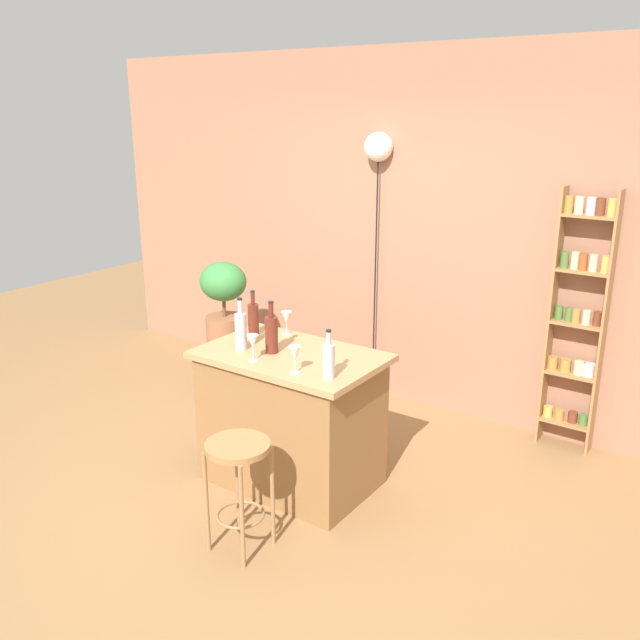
% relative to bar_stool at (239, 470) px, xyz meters
% --- Properties ---
extents(ground, '(12.00, 12.00, 0.00)m').
position_rel_bar_stool_xyz_m(ground, '(-0.19, 0.43, -0.48)').
color(ground, olive).
extents(back_wall, '(6.40, 0.10, 2.80)m').
position_rel_bar_stool_xyz_m(back_wall, '(-0.19, 2.38, 0.92)').
color(back_wall, '#9E6B51').
rests_on(back_wall, ground).
extents(kitchen_counter, '(1.13, 0.73, 0.89)m').
position_rel_bar_stool_xyz_m(kitchen_counter, '(-0.19, 0.73, -0.03)').
color(kitchen_counter, olive).
rests_on(kitchen_counter, ground).
extents(bar_stool, '(0.35, 0.35, 0.64)m').
position_rel_bar_stool_xyz_m(bar_stool, '(0.00, 0.00, 0.00)').
color(bar_stool, '#997047').
rests_on(bar_stool, ground).
extents(spice_shelf, '(0.37, 0.14, 1.85)m').
position_rel_bar_stool_xyz_m(spice_shelf, '(1.13, 2.24, 0.48)').
color(spice_shelf, '#9E7042').
rests_on(spice_shelf, ground).
extents(plant_stool, '(0.32, 0.32, 0.44)m').
position_rel_bar_stool_xyz_m(plant_stool, '(-1.58, 1.63, -0.26)').
color(plant_stool, '#2D2823').
rests_on(plant_stool, ground).
extents(potted_plant, '(0.41, 0.37, 0.68)m').
position_rel_bar_stool_xyz_m(potted_plant, '(-1.58, 1.63, 0.35)').
color(potted_plant, '#935B3D').
rests_on(potted_plant, plant_stool).
extents(bottle_olive_oil, '(0.07, 0.07, 0.31)m').
position_rel_bar_stool_xyz_m(bottle_olive_oil, '(-0.61, 0.87, 0.52)').
color(bottle_olive_oil, '#5B2319').
rests_on(bottle_olive_oil, kitchen_counter).
extents(bottle_sauce_amber, '(0.08, 0.08, 0.33)m').
position_rel_bar_stool_xyz_m(bottle_sauce_amber, '(-0.30, 0.67, 0.53)').
color(bottle_sauce_amber, '#5B2319').
rests_on(bottle_sauce_amber, kitchen_counter).
extents(bottle_vinegar, '(0.07, 0.07, 0.34)m').
position_rel_bar_stool_xyz_m(bottle_vinegar, '(-0.49, 0.61, 0.54)').
color(bottle_vinegar, '#B2B2B7').
rests_on(bottle_vinegar, kitchen_counter).
extents(bottle_spirits_clear, '(0.07, 0.07, 0.29)m').
position_rel_bar_stool_xyz_m(bottle_spirits_clear, '(0.22, 0.53, 0.52)').
color(bottle_spirits_clear, '#B2B2B7').
rests_on(bottle_spirits_clear, kitchen_counter).
extents(wine_glass_left, '(0.07, 0.07, 0.16)m').
position_rel_bar_stool_xyz_m(wine_glass_left, '(-0.30, 0.50, 0.53)').
color(wine_glass_left, silver).
rests_on(wine_glass_left, kitchen_counter).
extents(wine_glass_center, '(0.07, 0.07, 0.16)m').
position_rel_bar_stool_xyz_m(wine_glass_center, '(-0.43, 0.99, 0.53)').
color(wine_glass_center, silver).
rests_on(wine_glass_center, kitchen_counter).
extents(wine_glass_right, '(0.07, 0.07, 0.16)m').
position_rel_bar_stool_xyz_m(wine_glass_right, '(0.03, 0.48, 0.53)').
color(wine_glass_right, silver).
rests_on(wine_glass_right, kitchen_counter).
extents(pendant_globe_light, '(0.23, 0.23, 2.17)m').
position_rel_bar_stool_xyz_m(pendant_globe_light, '(-0.49, 2.27, 1.55)').
color(pendant_globe_light, black).
rests_on(pendant_globe_light, ground).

